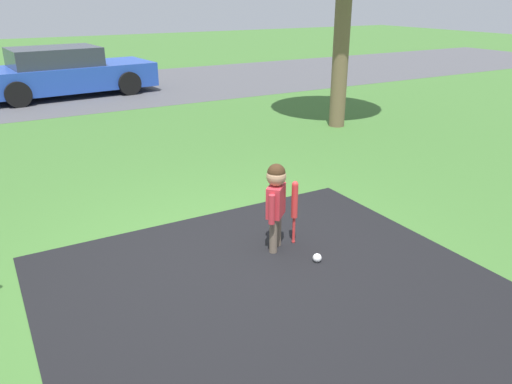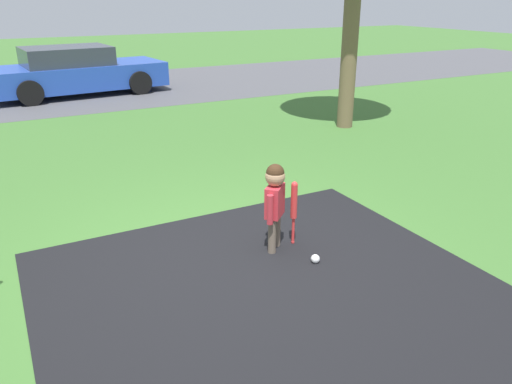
# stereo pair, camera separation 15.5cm
# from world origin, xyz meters

# --- Properties ---
(ground_plane) EXTENTS (60.00, 60.00, 0.00)m
(ground_plane) POSITION_xyz_m (0.00, 0.00, 0.00)
(ground_plane) COLOR #3D6B2D
(street_strip) EXTENTS (40.00, 6.00, 0.01)m
(street_strip) POSITION_xyz_m (0.00, 10.18, 0.00)
(street_strip) COLOR #4C4C51
(street_strip) RESTS_ON ground
(child) EXTENTS (0.29, 0.28, 0.92)m
(child) POSITION_xyz_m (0.62, -0.12, 0.60)
(child) COLOR #6B5B4C
(child) RESTS_ON ground
(baseball_bat) EXTENTS (0.07, 0.07, 0.70)m
(baseball_bat) POSITION_xyz_m (0.85, -0.11, 0.45)
(baseball_bat) COLOR red
(baseball_bat) RESTS_ON ground
(sports_ball) EXTENTS (0.09, 0.09, 0.09)m
(sports_ball) POSITION_xyz_m (0.83, -0.56, 0.04)
(sports_ball) COLOR white
(sports_ball) RESTS_ON ground
(parked_car) EXTENTS (4.48, 2.23, 1.22)m
(parked_car) POSITION_xyz_m (0.32, 9.73, 0.58)
(parked_car) COLOR #2347AD
(parked_car) RESTS_ON ground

